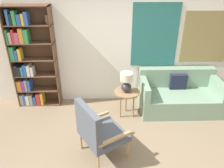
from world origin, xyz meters
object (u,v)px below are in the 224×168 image
at_px(side_table, 127,94).
at_px(table_lamp, 126,81).
at_px(couch, 178,95).
at_px(armchair, 96,129).
at_px(bookshelf, 28,61).

bearing_deg(side_table, table_lamp, -149.21).
bearing_deg(couch, armchair, -141.00).
relative_size(armchair, couch, 0.60).
xyz_separation_m(couch, side_table, (-1.16, -0.26, 0.20)).
bearing_deg(table_lamp, bookshelf, 165.05).
distance_m(couch, side_table, 1.20).
bearing_deg(side_table, bookshelf, 165.50).
xyz_separation_m(couch, table_lamp, (-1.18, -0.27, 0.49)).
distance_m(armchair, side_table, 1.29).
relative_size(bookshelf, armchair, 2.18).
height_order(armchair, couch, armchair).
relative_size(side_table, table_lamp, 1.40).
distance_m(armchair, couch, 2.25).
bearing_deg(armchair, bookshelf, 131.28).
bearing_deg(armchair, side_table, 63.17).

